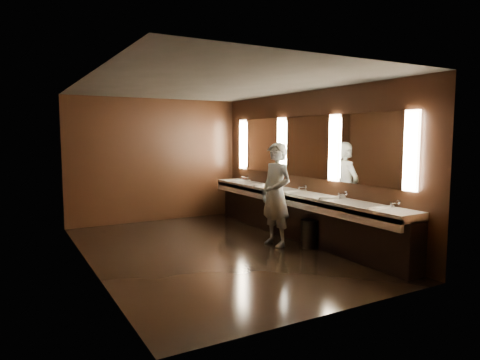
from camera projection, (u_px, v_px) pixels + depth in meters
name	position (u px, v px, depth m)	size (l,w,h in m)	color
floor	(213.00, 250.00, 7.34)	(6.00, 6.00, 0.00)	black
ceiling	(212.00, 85.00, 7.04)	(4.00, 6.00, 0.02)	#2D2D2B
wall_back	(155.00, 160.00, 9.79)	(4.00, 0.02, 2.80)	black
wall_front	(333.00, 189.00, 4.59)	(4.00, 0.02, 2.80)	black
wall_left	(88.00, 175.00, 6.21)	(0.02, 6.00, 2.80)	black
wall_right	(307.00, 165.00, 8.17)	(0.02, 6.00, 2.80)	black
sink_counter	(297.00, 213.00, 8.16)	(0.55, 5.40, 1.01)	black
mirror_band	(306.00, 147.00, 8.12)	(0.06, 5.03, 1.15)	#F9E1BA
person	(276.00, 194.00, 7.60)	(0.67, 0.44, 1.84)	#89A0CD
trash_bin	(310.00, 234.00, 7.51)	(0.32, 0.32, 0.50)	black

